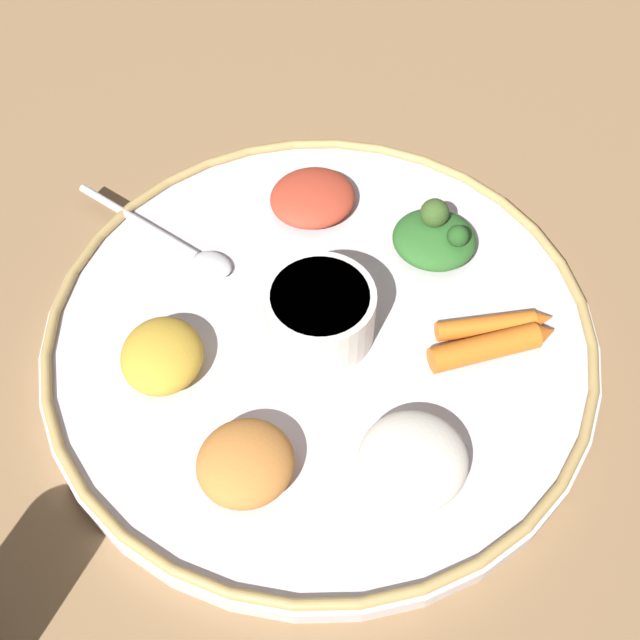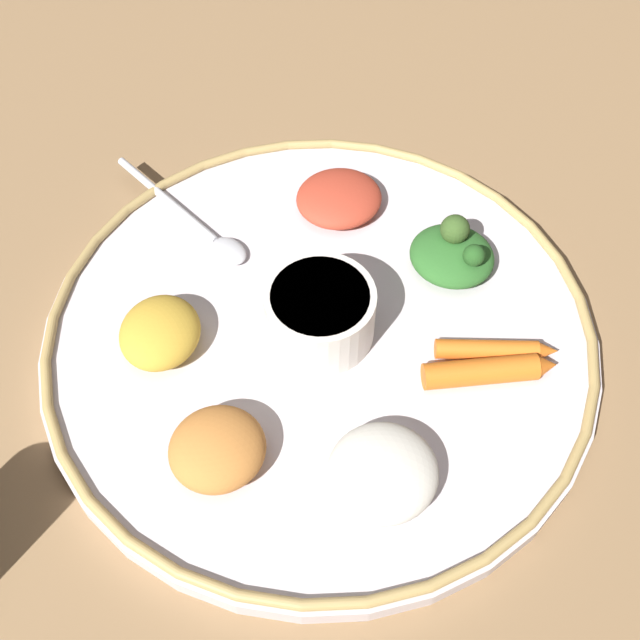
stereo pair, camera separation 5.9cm
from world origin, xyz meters
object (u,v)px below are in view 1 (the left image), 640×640
(spoon, at_px, (177,243))
(carrot_near_spoon, at_px, (492,346))
(carrot_outer, at_px, (494,325))
(greens_pile, at_px, (435,237))
(center_bowl, at_px, (320,312))

(spoon, height_order, carrot_near_spoon, carrot_near_spoon)
(carrot_near_spoon, xyz_separation_m, carrot_outer, (0.01, 0.02, -0.00))
(carrot_near_spoon, bearing_deg, carrot_outer, 60.99)
(carrot_outer, bearing_deg, greens_pile, 97.15)
(center_bowl, relative_size, spoon, 0.58)
(center_bowl, xyz_separation_m, carrot_outer, (0.13, -0.04, -0.02))
(carrot_outer, bearing_deg, spoon, 143.30)
(center_bowl, height_order, spoon, center_bowl)
(spoon, bearing_deg, carrot_outer, -36.70)
(carrot_near_spoon, bearing_deg, greens_pile, 90.51)
(spoon, relative_size, carrot_outer, 1.55)
(center_bowl, height_order, carrot_outer, center_bowl)
(spoon, bearing_deg, greens_pile, -18.79)
(spoon, xyz_separation_m, carrot_near_spoon, (0.20, -0.18, 0.01))
(carrot_outer, bearing_deg, carrot_near_spoon, -119.01)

